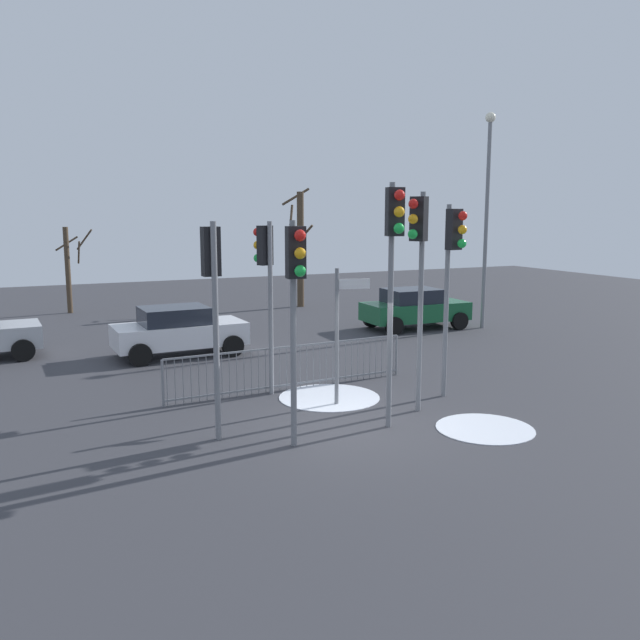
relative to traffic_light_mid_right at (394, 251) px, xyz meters
The scene contains 16 objects.
ground_plane 3.58m from the traffic_light_mid_right, 150.96° to the left, with size 60.00×60.00×0.00m, color #38383D.
traffic_light_mid_right is the anchor object (origin of this frame).
traffic_light_rear_right 2.16m from the traffic_light_mid_right, behind, with size 0.34×0.57×4.09m.
traffic_light_foreground_left 3.44m from the traffic_light_mid_right, 163.14° to the left, with size 0.33×0.57×4.07m.
traffic_light_mid_left 1.28m from the traffic_light_mid_right, 35.49° to the left, with size 0.52×0.42×4.64m.
traffic_light_rear_left 3.77m from the traffic_light_mid_right, 110.36° to the left, with size 0.39×0.54×4.02m.
traffic_light_foreground_right 2.74m from the traffic_light_mid_right, 30.51° to the left, with size 0.35×0.56×4.40m.
direction_sign_post 2.66m from the traffic_light_mid_right, 94.73° to the left, with size 0.78×0.19×3.03m.
pedestrian_guard_railing 4.67m from the traffic_light_mid_right, 101.03° to the left, with size 6.20×0.40×1.07m.
car_white_far 9.16m from the traffic_light_mid_right, 105.15° to the left, with size 3.86×2.04×1.47m.
car_green_trailing 11.84m from the traffic_light_mid_right, 55.12° to the left, with size 3.84×2.01×1.47m.
street_lamp 12.44m from the traffic_light_mid_right, 43.62° to the left, with size 0.36×0.36×7.68m.
bare_tree_left 17.24m from the traffic_light_mid_right, 73.06° to the left, with size 1.37×0.93×5.30m.
bare_tree_right 19.37m from the traffic_light_mid_right, 103.57° to the left, with size 1.44×1.54×3.61m.
snow_patch_kerb 3.96m from the traffic_light_mid_right, 24.27° to the right, with size 1.93×1.93×0.01m, color white.
snow_patch_island 4.31m from the traffic_light_mid_right, 93.20° to the left, with size 2.33×2.33×0.01m, color white.
Camera 1 is at (-5.77, -11.15, 4.23)m, focal length 37.04 mm.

